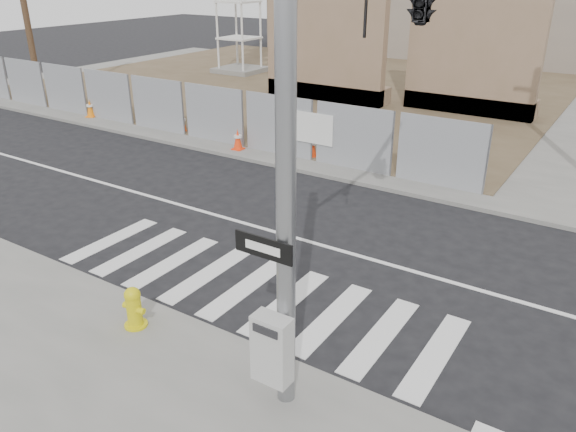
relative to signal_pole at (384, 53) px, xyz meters
The scene contains 11 objects.
ground 5.77m from the signal_pole, 140.66° to the left, with size 100.00×100.00×0.00m, color black.
sidewalk_far 16.91m from the signal_pole, 98.84° to the left, with size 50.00×20.00×0.12m, color slate.
signal_pole is the anchor object (origin of this frame).
chain_link_fence 14.80m from the signal_pole, 150.58° to the left, with size 24.60×0.04×2.00m, color gray.
concrete_wall_left 17.92m from the signal_pole, 122.11° to the left, with size 6.00×1.30×8.00m.
concrete_wall_right 16.46m from the signal_pole, 100.52° to the left, with size 5.50×1.30×8.00m.
fire_hydrant 6.00m from the signal_pole, 140.20° to the right, with size 0.50×0.50×0.78m.
traffic_cone_a 18.20m from the signal_pole, 156.81° to the left, with size 0.50×0.50×0.74m.
traffic_cone_b 14.15m from the signal_pole, 147.20° to the left, with size 0.40×0.40×0.74m.
traffic_cone_c 11.39m from the signal_pole, 140.69° to the left, with size 0.39×0.39×0.72m.
traffic_cone_d 10.11m from the signal_pole, 127.13° to the left, with size 0.45×0.45×0.77m.
Camera 1 is at (6.08, -10.28, 6.00)m, focal length 35.00 mm.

